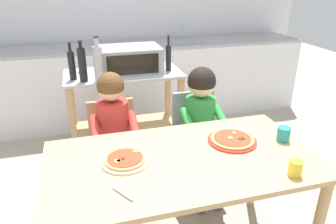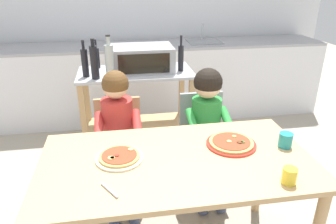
# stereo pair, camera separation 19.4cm
# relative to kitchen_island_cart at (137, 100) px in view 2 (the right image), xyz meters

# --- Properties ---
(ground_plane) EXTENTS (10.41, 10.41, 0.00)m
(ground_plane) POSITION_rel_kitchen_island_cart_xyz_m (0.13, -0.30, -0.57)
(ground_plane) COLOR #A89E8C
(back_wall_tiled) EXTENTS (4.89, 0.12, 2.70)m
(back_wall_tiled) POSITION_rel_kitchen_island_cart_xyz_m (0.13, 1.32, 0.78)
(back_wall_tiled) COLOR silver
(back_wall_tiled) RESTS_ON ground
(kitchen_counter) EXTENTS (4.41, 0.60, 1.11)m
(kitchen_counter) POSITION_rel_kitchen_island_cart_xyz_m (0.13, 0.91, -0.11)
(kitchen_counter) COLOR silver
(kitchen_counter) RESTS_ON ground
(kitchen_island_cart) EXTENTS (1.04, 0.52, 0.85)m
(kitchen_island_cart) POSITION_rel_kitchen_island_cart_xyz_m (0.00, 0.00, 0.00)
(kitchen_island_cart) COLOR #B7BABF
(kitchen_island_cart) RESTS_ON ground
(toaster_oven) EXTENTS (0.55, 0.39, 0.22)m
(toaster_oven) POSITION_rel_kitchen_island_cart_xyz_m (0.07, 0.02, 0.40)
(toaster_oven) COLOR #999BA0
(toaster_oven) RESTS_ON kitchen_island_cart
(bottle_clear_vinegar) EXTENTS (0.05, 0.05, 0.32)m
(bottle_clear_vinegar) POSITION_rel_kitchen_island_cart_xyz_m (0.41, -0.05, 0.41)
(bottle_clear_vinegar) COLOR black
(bottle_clear_vinegar) RESTS_ON kitchen_island_cart
(bottle_slim_sauce) EXTENTS (0.06, 0.06, 0.31)m
(bottle_slim_sauce) POSITION_rel_kitchen_island_cart_xyz_m (-0.43, -0.09, 0.41)
(bottle_slim_sauce) COLOR black
(bottle_slim_sauce) RESTS_ON kitchen_island_cart
(bottle_dark_olive_oil) EXTENTS (0.05, 0.05, 0.27)m
(bottle_dark_olive_oil) POSITION_rel_kitchen_island_cart_xyz_m (-0.34, 0.17, 0.39)
(bottle_dark_olive_oil) COLOR black
(bottle_dark_olive_oil) RESTS_ON kitchen_island_cart
(bottle_tall_green_wine) EXTENTS (0.07, 0.07, 0.34)m
(bottle_tall_green_wine) POSITION_rel_kitchen_island_cart_xyz_m (-0.35, -0.17, 0.43)
(bottle_tall_green_wine) COLOR black
(bottle_tall_green_wine) RESTS_ON kitchen_island_cart
(bottle_squat_spirits) EXTENTS (0.07, 0.07, 0.37)m
(bottle_squat_spirits) POSITION_rel_kitchen_island_cart_xyz_m (-0.22, -0.19, 0.44)
(bottle_squat_spirits) COLOR #ADB7B2
(bottle_squat_spirits) RESTS_ON kitchen_island_cart
(dining_table) EXTENTS (1.50, 0.80, 0.74)m
(dining_table) POSITION_rel_kitchen_island_cart_xyz_m (0.13, -1.34, 0.07)
(dining_table) COLOR tan
(dining_table) RESTS_ON ground
(dining_chair_left) EXTENTS (0.36, 0.36, 0.81)m
(dining_chair_left) POSITION_rel_kitchen_island_cart_xyz_m (-0.18, -0.67, -0.09)
(dining_chair_left) COLOR tan
(dining_chair_left) RESTS_ON ground
(dining_chair_right) EXTENTS (0.36, 0.36, 0.81)m
(dining_chair_right) POSITION_rel_kitchen_island_cart_xyz_m (0.47, -0.65, -0.09)
(dining_chair_right) COLOR gray
(dining_chair_right) RESTS_ON ground
(child_in_red_shirt) EXTENTS (0.32, 0.42, 1.06)m
(child_in_red_shirt) POSITION_rel_kitchen_island_cart_xyz_m (-0.18, -0.79, 0.11)
(child_in_red_shirt) COLOR #424C6B
(child_in_red_shirt) RESTS_ON ground
(child_in_green_shirt) EXTENTS (0.32, 0.42, 1.04)m
(child_in_green_shirt) POSITION_rel_kitchen_island_cart_xyz_m (0.47, -0.77, 0.12)
(child_in_green_shirt) COLOR #424C6B
(child_in_green_shirt) RESTS_ON ground
(pizza_plate_cream) EXTENTS (0.26, 0.26, 0.03)m
(pizza_plate_cream) POSITION_rel_kitchen_island_cart_xyz_m (-0.18, -1.29, 0.18)
(pizza_plate_cream) COLOR beige
(pizza_plate_cream) RESTS_ON dining_table
(pizza_plate_red_rimmed) EXTENTS (0.29, 0.29, 0.03)m
(pizza_plate_red_rimmed) POSITION_rel_kitchen_island_cart_xyz_m (0.47, -1.24, 0.18)
(pizza_plate_red_rimmed) COLOR red
(pizza_plate_red_rimmed) RESTS_ON dining_table
(drinking_cup_yellow) EXTENTS (0.07, 0.07, 0.08)m
(drinking_cup_yellow) POSITION_rel_kitchen_island_cart_xyz_m (0.62, -1.64, 0.21)
(drinking_cup_yellow) COLOR yellow
(drinking_cup_yellow) RESTS_ON dining_table
(drinking_cup_teal) EXTENTS (0.08, 0.08, 0.09)m
(drinking_cup_teal) POSITION_rel_kitchen_island_cart_xyz_m (0.78, -1.31, 0.21)
(drinking_cup_teal) COLOR teal
(drinking_cup_teal) RESTS_ON dining_table
(serving_spoon) EXTENTS (0.08, 0.13, 0.01)m
(serving_spoon) POSITION_rel_kitchen_island_cart_xyz_m (-0.24, -1.57, 0.18)
(serving_spoon) COLOR #B7BABF
(serving_spoon) RESTS_ON dining_table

